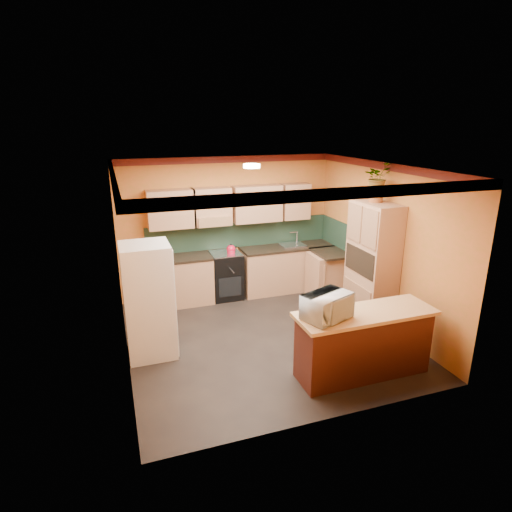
{
  "coord_description": "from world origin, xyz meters",
  "views": [
    {
      "loc": [
        -2.14,
        -5.78,
        3.33
      ],
      "look_at": [
        0.02,
        0.45,
        1.24
      ],
      "focal_mm": 30.0,
      "sensor_mm": 36.0,
      "label": 1
    }
  ],
  "objects": [
    {
      "name": "base_cabinets_right",
      "position": [
        1.8,
        1.17,
        0.44
      ],
      "size": [
        0.6,
        0.8,
        0.88
      ],
      "primitive_type": "cube",
      "color": "#A97D59",
      "rests_on": "ground"
    },
    {
      "name": "pantry",
      "position": [
        1.85,
        -0.1,
        1.05
      ],
      "size": [
        0.48,
        0.9,
        2.1
      ],
      "primitive_type": "cube",
      "color": "#A97D59",
      "rests_on": "ground"
    },
    {
      "name": "sink",
      "position": [
        1.26,
        1.8,
        0.94
      ],
      "size": [
        0.48,
        0.4,
        0.03
      ],
      "primitive_type": "cube",
      "color": "silver",
      "rests_on": "countertop_back"
    },
    {
      "name": "countertop_back",
      "position": [
        0.49,
        1.8,
        0.9
      ],
      "size": [
        3.65,
        0.62,
        0.04
      ],
      "primitive_type": "cube",
      "color": "black",
      "rests_on": "base_cabinets_back"
    },
    {
      "name": "breakfast_bar",
      "position": [
        0.91,
        -1.4,
        0.44
      ],
      "size": [
        1.8,
        0.55,
        0.88
      ],
      "primitive_type": "cube",
      "color": "#4A2211",
      "rests_on": "ground"
    },
    {
      "name": "kettle",
      "position": [
        -0.04,
        1.75,
        1.0
      ],
      "size": [
        0.21,
        0.21,
        0.18
      ],
      "primitive_type": null,
      "rotation": [
        0.0,
        0.0,
        0.32
      ],
      "color": "red",
      "rests_on": "stove"
    },
    {
      "name": "fridge",
      "position": [
        -1.75,
        0.1,
        0.85
      ],
      "size": [
        0.68,
        0.66,
        1.7
      ],
      "primitive_type": "cube",
      "color": "silver",
      "rests_on": "ground"
    },
    {
      "name": "base_cabinets_back",
      "position": [
        0.49,
        1.8,
        0.44
      ],
      "size": [
        3.65,
        0.6,
        0.88
      ],
      "primitive_type": "cube",
      "color": "#A97D59",
      "rests_on": "ground"
    },
    {
      "name": "bar_top",
      "position": [
        0.91,
        -1.4,
        0.91
      ],
      "size": [
        1.9,
        0.65,
        0.05
      ],
      "primitive_type": "cube",
      "color": "tan",
      "rests_on": "breakfast_bar"
    },
    {
      "name": "countertop_right",
      "position": [
        1.8,
        1.17,
        0.9
      ],
      "size": [
        0.62,
        0.8,
        0.04
      ],
      "primitive_type": "cube",
      "color": "black",
      "rests_on": "base_cabinets_right"
    },
    {
      "name": "room_shell",
      "position": [
        0.02,
        0.28,
        2.09
      ],
      "size": [
        4.24,
        4.24,
        2.72
      ],
      "color": "black",
      "rests_on": "ground"
    },
    {
      "name": "stove",
      "position": [
        -0.14,
        1.8,
        0.46
      ],
      "size": [
        0.58,
        0.58,
        0.91
      ],
      "primitive_type": "cube",
      "color": "black",
      "rests_on": "ground"
    },
    {
      "name": "fern_pot",
      "position": [
        1.85,
        -0.05,
        2.18
      ],
      "size": [
        0.22,
        0.22,
        0.16
      ],
      "primitive_type": "cylinder",
      "color": "brown",
      "rests_on": "pantry"
    },
    {
      "name": "microwave",
      "position": [
        0.32,
        -1.4,
        1.1
      ],
      "size": [
        0.71,
        0.6,
        0.33
      ],
      "primitive_type": "imported",
      "rotation": [
        0.0,
        0.0,
        0.37
      ],
      "color": "silver",
      "rests_on": "bar_top"
    },
    {
      "name": "fern",
      "position": [
        1.85,
        -0.05,
        2.49
      ],
      "size": [
        0.5,
        0.46,
        0.46
      ],
      "primitive_type": "imported",
      "rotation": [
        0.0,
        0.0,
        0.28
      ],
      "color": "#A97D59",
      "rests_on": "fern_pot"
    }
  ]
}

